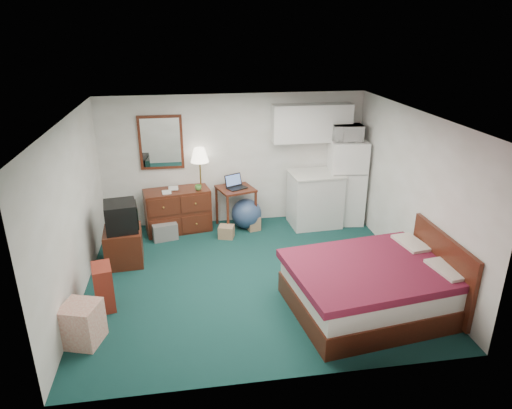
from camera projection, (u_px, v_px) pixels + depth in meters
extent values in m
cube|color=black|center=(252.00, 276.00, 7.12)|extent=(5.00, 4.50, 0.01)
cube|color=beige|center=(251.00, 116.00, 6.20)|extent=(5.00, 4.50, 0.01)
cube|color=beige|center=(234.00, 160.00, 8.73)|extent=(5.00, 0.01, 2.50)
cube|color=beige|center=(284.00, 281.00, 4.60)|extent=(5.00, 0.01, 2.50)
cube|color=beige|center=(73.00, 212.00, 6.30)|extent=(0.01, 4.50, 2.50)
cube|color=beige|center=(412.00, 193.00, 7.03)|extent=(0.01, 4.50, 2.50)
sphere|color=navy|center=(246.00, 214.00, 8.74)|extent=(0.67, 0.67, 0.58)
imported|color=white|center=(347.00, 131.00, 8.45)|extent=(0.56, 0.34, 0.37)
imported|color=olive|center=(162.00, 187.00, 8.23)|extent=(0.16, 0.04, 0.22)
imported|color=olive|center=(168.00, 183.00, 8.42)|extent=(0.18, 0.03, 0.24)
imported|color=#529741|center=(198.00, 187.00, 8.41)|extent=(0.15, 0.13, 0.12)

